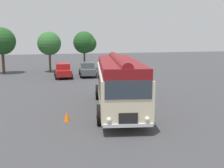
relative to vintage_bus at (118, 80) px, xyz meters
The scene contains 8 objects.
ground_plane 2.06m from the vintage_bus, 28.26° to the left, with size 120.00×120.00×0.00m, color #3D3D3F.
vintage_bus is the anchor object (origin of this frame).
car_near_left 15.07m from the vintage_bus, 98.89° to the left, with size 2.00×4.22×1.66m.
car_mid_left 15.14m from the vintage_bus, 87.64° to the left, with size 2.25×4.34×1.66m.
tree_far_left 22.44m from the vintage_bus, 115.24° to the left, with size 3.48×3.48×5.92m.
tree_left_of_centre 20.68m from the vintage_bus, 99.90° to the left, with size 3.13×3.13×5.42m.
tree_centre 21.57m from the vintage_bus, 86.02° to the left, with size 3.29×3.13×5.50m.
traffic_cone 4.24m from the vintage_bus, 153.61° to the right, with size 0.36×0.36×0.55m, color orange.
Camera 1 is at (-5.49, -16.42, 4.64)m, focal length 42.00 mm.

